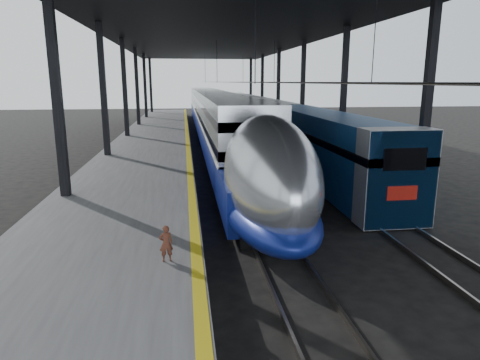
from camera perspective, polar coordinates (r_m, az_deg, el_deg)
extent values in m
plane|color=black|center=(13.86, -3.04, -10.55)|extent=(160.00, 160.00, 0.00)
cube|color=#4C4C4F|center=(33.16, -11.82, 3.98)|extent=(6.00, 80.00, 1.00)
cube|color=gold|center=(32.99, -7.00, 5.00)|extent=(0.30, 80.00, 0.01)
cube|color=slate|center=(33.20, -3.53, 3.51)|extent=(0.08, 80.00, 0.16)
cube|color=slate|center=(33.33, -1.05, 3.57)|extent=(0.08, 80.00, 0.16)
cube|color=slate|center=(33.90, 4.95, 3.68)|extent=(0.08, 80.00, 0.16)
cube|color=slate|center=(34.24, 7.31, 3.71)|extent=(0.08, 80.00, 0.16)
cube|color=black|center=(18.37, -23.09, 8.74)|extent=(0.35, 0.35, 9.00)
cube|color=black|center=(20.60, 23.62, 9.05)|extent=(0.35, 0.35, 9.00)
cube|color=black|center=(28.12, -17.70, 10.28)|extent=(0.35, 0.35, 9.00)
cube|color=black|center=(29.63, 13.62, 10.63)|extent=(0.35, 0.35, 9.00)
cube|color=black|center=(38.01, -15.08, 10.99)|extent=(0.35, 0.35, 9.00)
cube|color=black|center=(39.13, 8.34, 11.34)|extent=(0.35, 0.35, 9.00)
cube|color=black|center=(47.94, -13.54, 11.40)|extent=(0.35, 0.35, 9.00)
cube|color=black|center=(48.84, 5.12, 11.72)|extent=(0.35, 0.35, 9.00)
cube|color=black|center=(57.89, -12.52, 11.66)|extent=(0.35, 0.35, 9.00)
cube|color=black|center=(58.64, 2.97, 11.96)|extent=(0.35, 0.35, 9.00)
cube|color=black|center=(67.86, -11.80, 11.84)|extent=(0.35, 0.35, 9.00)
cube|color=black|center=(68.50, 1.44, 12.11)|extent=(0.35, 0.35, 9.00)
cube|color=black|center=(33.01, -2.62, 19.44)|extent=(18.00, 75.00, 0.45)
cylinder|color=slate|center=(32.81, -2.38, 12.92)|extent=(0.03, 74.00, 0.03)
cylinder|color=slate|center=(33.62, 6.36, 12.85)|extent=(0.03, 74.00, 0.03)
cube|color=#B8BABF|center=(46.30, -3.84, 9.13)|extent=(3.08, 57.00, 4.25)
cube|color=navy|center=(44.91, -3.69, 7.31)|extent=(3.17, 62.00, 1.65)
cube|color=silver|center=(46.33, -3.83, 8.54)|extent=(3.19, 57.00, 0.11)
cube|color=black|center=(46.23, -3.86, 10.64)|extent=(3.12, 57.00, 0.45)
cube|color=black|center=(46.30, -3.84, 9.13)|extent=(3.12, 57.00, 0.45)
ellipsoid|color=#B8BABF|center=(15.24, 3.81, 0.65)|extent=(3.08, 8.40, 4.25)
ellipsoid|color=navy|center=(15.55, 3.74, -3.75)|extent=(3.17, 8.40, 1.81)
ellipsoid|color=black|center=(12.58, 6.16, 1.93)|extent=(1.59, 2.20, 0.96)
cube|color=black|center=(15.81, 3.70, -6.74)|extent=(2.34, 2.60, 0.40)
cube|color=black|center=(37.10, -2.84, 4.70)|extent=(2.34, 2.60, 0.40)
cube|color=navy|center=(24.96, 11.20, 4.49)|extent=(2.73, 18.00, 3.71)
cube|color=#95989D|center=(17.34, 19.96, 0.28)|extent=(2.78, 1.20, 3.76)
cube|color=black|center=(16.65, 21.15, 2.60)|extent=(1.66, 0.06, 0.83)
cube|color=#9E140C|center=(16.90, 20.80, -1.63)|extent=(1.17, 0.06, 0.54)
cube|color=#95989D|center=(43.28, 3.18, 8.22)|extent=(2.73, 18.00, 3.71)
cube|color=#95989D|center=(62.01, -0.08, 9.67)|extent=(2.73, 18.00, 3.71)
cube|color=black|center=(19.85, 16.44, -3.20)|extent=(2.15, 2.40, 0.36)
cube|color=black|center=(40.54, 3.93, 5.37)|extent=(2.15, 2.40, 0.36)
imported|color=#53291B|center=(11.23, -9.83, -8.33)|extent=(0.39, 0.29, 0.97)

